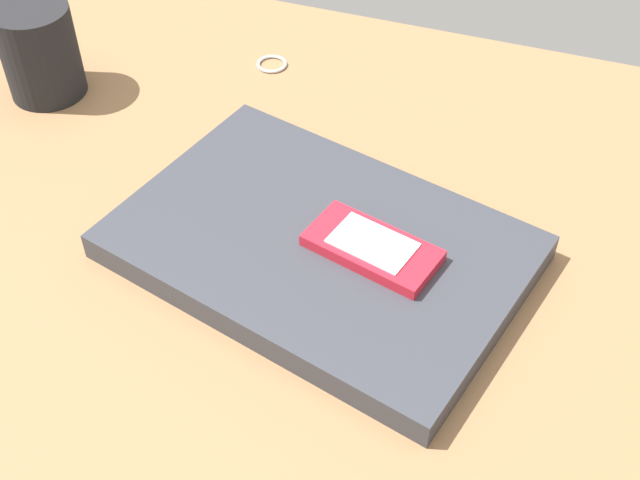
% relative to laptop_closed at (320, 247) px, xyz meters
% --- Properties ---
extents(desk_surface, '(1.20, 0.80, 0.03)m').
position_rel_laptop_closed_xyz_m(desk_surface, '(0.06, -0.02, -0.03)').
color(desk_surface, olive).
rests_on(desk_surface, ground).
extents(laptop_closed, '(0.37, 0.29, 0.02)m').
position_rel_laptop_closed_xyz_m(laptop_closed, '(0.00, 0.00, 0.00)').
color(laptop_closed, '#33353D').
rests_on(laptop_closed, desk_surface).
extents(cell_phone_on_laptop, '(0.11, 0.08, 0.01)m').
position_rel_laptop_closed_xyz_m(cell_phone_on_laptop, '(0.04, -0.00, 0.02)').
color(cell_phone_on_laptop, red).
rests_on(cell_phone_on_laptop, laptop_closed).
extents(key_ring, '(0.03, 0.03, 0.00)m').
position_rel_laptop_closed_xyz_m(key_ring, '(-0.14, 0.25, -0.01)').
color(key_ring, silver).
rests_on(key_ring, desk_surface).
extents(pen_cup, '(0.08, 0.08, 0.09)m').
position_rel_laptop_closed_xyz_m(pen_cup, '(-0.34, 0.13, 0.03)').
color(pen_cup, black).
rests_on(pen_cup, desk_surface).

